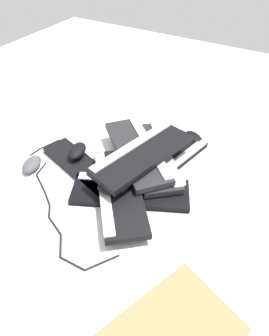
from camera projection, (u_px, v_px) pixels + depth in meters
ground_plane at (136, 178)px, 1.20m from camera, size 3.20×3.20×0.00m
keyboard_0 at (88, 166)px, 1.24m from camera, size 0.46×0.27×0.03m
keyboard_1 at (130, 191)px, 1.13m from camera, size 0.46×0.32×0.03m
keyboard_2 at (164, 161)px, 1.26m from camera, size 0.25×0.46×0.03m
keyboard_3 at (153, 156)px, 1.24m from camera, size 0.40×0.43×0.03m
keyboard_4 at (119, 190)px, 1.10m from camera, size 0.40×0.43×0.03m
keyboard_5 at (137, 151)px, 1.22m from camera, size 0.43×0.40×0.03m
keyboard_6 at (143, 154)px, 1.16m from camera, size 0.25×0.46×0.03m
mouse_0 at (32, 164)px, 1.24m from camera, size 0.10×0.12×0.04m
mouse_1 at (113, 187)px, 1.06m from camera, size 0.13×0.12×0.04m
mouse_2 at (77, 151)px, 1.26m from camera, size 0.10×0.12×0.04m
mouse_3 at (116, 181)px, 1.08m from camera, size 0.08×0.12×0.04m
mouse_4 at (193, 138)px, 1.37m from camera, size 0.13×0.12×0.04m
mouse_5 at (113, 178)px, 1.09m from camera, size 0.12×0.13×0.04m
cable_0 at (58, 218)px, 1.05m from camera, size 0.51×0.32×0.01m
cable_1 at (102, 145)px, 1.36m from camera, size 0.40×0.49×0.01m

